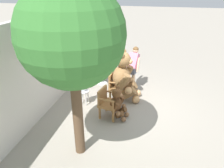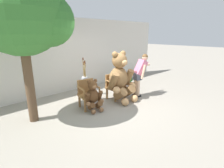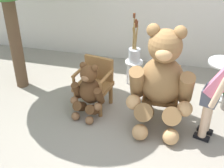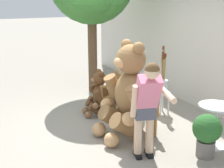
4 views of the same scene
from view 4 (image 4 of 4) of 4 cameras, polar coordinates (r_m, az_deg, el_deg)
ground_plane at (r=5.93m, az=-1.65°, el=-7.72°), size 60.00×60.00×0.00m
back_wall at (r=6.89m, az=16.73°, el=7.07°), size 10.00×0.16×2.80m
wooden_chair_left at (r=6.44m, az=-0.10°, el=-1.41°), size 0.65×0.61×0.86m
wooden_chair_right at (r=5.50m, az=5.30°, el=-4.53°), size 0.57×0.53×0.86m
teddy_bear_large at (r=5.25m, az=2.91°, el=-1.36°), size 1.01×0.95×1.68m
teddy_bear_small at (r=6.34m, az=-2.53°, el=-1.70°), size 0.58×0.58×0.95m
person_visitor at (r=4.47m, az=6.43°, el=-3.36°), size 0.85×0.48×1.53m
white_stool at (r=6.51m, az=9.12°, el=-2.40°), size 0.34×0.34×0.46m
brush_bucket at (r=6.42m, az=9.23°, el=0.27°), size 0.22×0.22×0.95m
round_side_table at (r=5.26m, az=18.35°, el=-6.48°), size 0.56×0.56×0.72m
potted_plant at (r=4.94m, az=16.95°, el=-8.45°), size 0.44×0.44×0.68m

